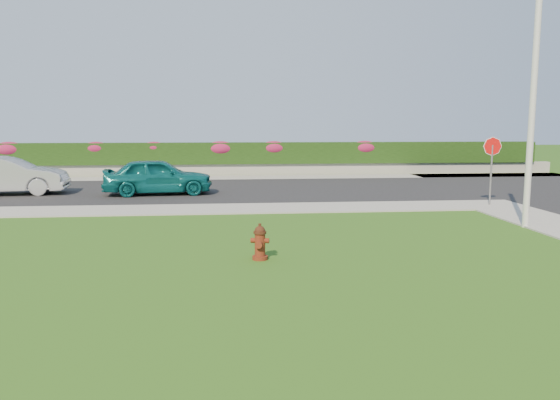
{
  "coord_description": "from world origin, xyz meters",
  "views": [
    {
      "loc": [
        -1.59,
        -7.92,
        2.64
      ],
      "look_at": [
        -0.38,
        4.51,
        0.9
      ],
      "focal_mm": 35.0,
      "sensor_mm": 36.0,
      "label": 1
    }
  ],
  "objects": [
    {
      "name": "ground",
      "position": [
        0.0,
        0.0,
        0.0
      ],
      "size": [
        120.0,
        120.0,
        0.0
      ],
      "primitive_type": "plane",
      "color": "black",
      "rests_on": "ground"
    },
    {
      "name": "street_far",
      "position": [
        -5.0,
        14.0,
        0.02
      ],
      "size": [
        26.0,
        8.0,
        0.04
      ],
      "primitive_type": "cube",
      "color": "black",
      "rests_on": "ground"
    },
    {
      "name": "sidewalk_far",
      "position": [
        -6.0,
        9.0,
        0.02
      ],
      "size": [
        24.0,
        2.0,
        0.04
      ],
      "primitive_type": "cube",
      "color": "gray",
      "rests_on": "ground"
    },
    {
      "name": "curb_corner",
      "position": [
        7.0,
        9.0,
        0.02
      ],
      "size": [
        2.0,
        2.0,
        0.04
      ],
      "primitive_type": "cube",
      "color": "gray",
      "rests_on": "ground"
    },
    {
      "name": "sidewalk_beyond",
      "position": [
        -1.0,
        19.0,
        0.02
      ],
      "size": [
        34.0,
        2.0,
        0.04
      ],
      "primitive_type": "cube",
      "color": "gray",
      "rests_on": "ground"
    },
    {
      "name": "retaining_wall",
      "position": [
        -1.0,
        20.5,
        0.3
      ],
      "size": [
        34.0,
        0.4,
        0.6
      ],
      "primitive_type": "cube",
      "color": "gray",
      "rests_on": "ground"
    },
    {
      "name": "hedge",
      "position": [
        -1.0,
        20.6,
        1.15
      ],
      "size": [
        32.0,
        0.9,
        1.1
      ],
      "primitive_type": "cube",
      "color": "black",
      "rests_on": "retaining_wall"
    },
    {
      "name": "fire_hydrant",
      "position": [
        -0.97,
        2.52,
        0.34
      ],
      "size": [
        0.37,
        0.35,
        0.72
      ],
      "rotation": [
        0.0,
        0.0,
        -0.2
      ],
      "color": "#49100B",
      "rests_on": "ground"
    },
    {
      "name": "sedan_teal",
      "position": [
        -4.16,
        12.68,
        0.72
      ],
      "size": [
        4.11,
        1.96,
        1.36
      ],
      "primitive_type": "imported",
      "rotation": [
        0.0,
        0.0,
        1.66
      ],
      "color": "#0C5A5E",
      "rests_on": "street_far"
    },
    {
      "name": "sedan_silver",
      "position": [
        -9.76,
        13.15,
        0.74
      ],
      "size": [
        4.4,
        1.91,
        1.41
      ],
      "primitive_type": "imported",
      "rotation": [
        0.0,
        0.0,
        1.67
      ],
      "color": "#AAADB2",
      "rests_on": "street_far"
    },
    {
      "name": "utility_pole",
      "position": [
        6.06,
        5.26,
        3.02
      ],
      "size": [
        0.16,
        0.16,
        6.04
      ],
      "primitive_type": "cylinder",
      "color": "silver",
      "rests_on": "ground"
    },
    {
      "name": "stop_sign",
      "position": [
        6.92,
        8.94,
        1.64
      ],
      "size": [
        0.61,
        0.06,
        2.24
      ],
      "rotation": [
        0.0,
        0.0,
        -0.42
      ],
      "color": "slate",
      "rests_on": "ground"
    },
    {
      "name": "flower_clump_a",
      "position": [
        -12.41,
        20.5,
        1.41
      ],
      "size": [
        1.48,
        0.95,
        0.74
      ],
      "primitive_type": "ellipsoid",
      "color": "#B31E50",
      "rests_on": "hedge"
    },
    {
      "name": "flower_clump_b",
      "position": [
        -8.18,
        20.5,
        1.45
      ],
      "size": [
        1.28,
        0.82,
        0.64
      ],
      "primitive_type": "ellipsoid",
      "color": "#B31E50",
      "rests_on": "hedge"
    },
    {
      "name": "flower_clump_c",
      "position": [
        -5.29,
        20.5,
        1.47
      ],
      "size": [
        1.15,
        0.74,
        0.58
      ],
      "primitive_type": "ellipsoid",
      "color": "#B31E50",
      "rests_on": "hedge"
    },
    {
      "name": "flower_clump_d",
      "position": [
        -1.91,
        20.5,
        1.41
      ],
      "size": [
        1.48,
        0.95,
        0.74
      ],
      "primitive_type": "ellipsoid",
      "color": "#B31E50",
      "rests_on": "hedge"
    },
    {
      "name": "flower_clump_e",
      "position": [
        0.84,
        20.5,
        1.42
      ],
      "size": [
        1.41,
        0.91,
        0.7
      ],
      "primitive_type": "ellipsoid",
      "color": "#B31E50",
      "rests_on": "hedge"
    },
    {
      "name": "flower_clump_f",
      "position": [
        5.67,
        20.5,
        1.42
      ],
      "size": [
        1.42,
        0.91,
        0.71
      ],
      "primitive_type": "ellipsoid",
      "color": "#B31E50",
      "rests_on": "hedge"
    }
  ]
}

